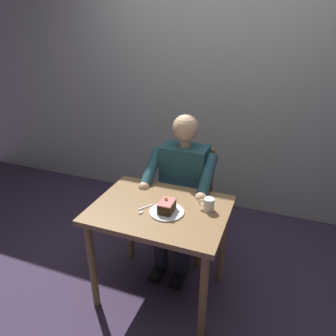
# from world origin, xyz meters

# --- Properties ---
(ground_plane) EXTENTS (14.00, 14.00, 0.00)m
(ground_plane) POSITION_xyz_m (0.00, 0.00, 0.00)
(ground_plane) COLOR #3B2C45
(cafe_rear_panel) EXTENTS (6.40, 0.12, 3.00)m
(cafe_rear_panel) POSITION_xyz_m (0.00, -1.49, 1.50)
(cafe_rear_panel) COLOR #AAAEA4
(cafe_rear_panel) RESTS_ON ground
(dining_table) EXTENTS (0.90, 0.67, 0.74)m
(dining_table) POSITION_xyz_m (0.00, 0.00, 0.63)
(dining_table) COLOR olive
(dining_table) RESTS_ON ground
(chair) EXTENTS (0.42, 0.42, 0.92)m
(chair) POSITION_xyz_m (0.00, -0.62, 0.51)
(chair) COLOR olive
(chair) RESTS_ON ground
(seated_person) EXTENTS (0.53, 0.58, 1.24)m
(seated_person) POSITION_xyz_m (0.00, -0.44, 0.65)
(seated_person) COLOR #224B55
(seated_person) RESTS_ON ground
(dessert_plate) EXTENTS (0.23, 0.23, 0.01)m
(dessert_plate) POSITION_xyz_m (-0.06, 0.04, 0.75)
(dessert_plate) COLOR white
(dessert_plate) RESTS_ON dining_table
(cake_slice) EXTENTS (0.09, 0.12, 0.09)m
(cake_slice) POSITION_xyz_m (-0.06, 0.04, 0.79)
(cake_slice) COLOR #33210F
(cake_slice) RESTS_ON dessert_plate
(coffee_cup) EXTENTS (0.11, 0.07, 0.09)m
(coffee_cup) POSITION_xyz_m (-0.31, -0.08, 0.79)
(coffee_cup) COLOR white
(coffee_cup) RESTS_ON dining_table
(dessert_spoon) EXTENTS (0.07, 0.14, 0.01)m
(dessert_spoon) POSITION_xyz_m (0.09, 0.07, 0.75)
(dessert_spoon) COLOR silver
(dessert_spoon) RESTS_ON dining_table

